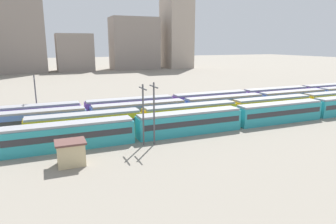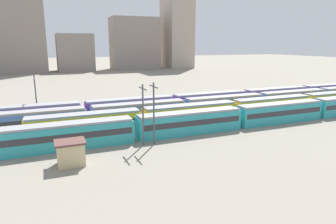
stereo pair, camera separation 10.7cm
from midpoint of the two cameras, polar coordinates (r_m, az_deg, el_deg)
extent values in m
plane|color=gray|center=(53.06, -13.56, -3.39)|extent=(600.00, 600.00, 0.00)
cube|color=teal|center=(44.63, -18.15, -4.48)|extent=(18.00, 3.00, 3.40)
cube|color=#2D2D33|center=(44.51, -18.19, -3.98)|extent=(17.20, 3.06, 0.90)
cube|color=#939399|center=(44.13, -18.32, -2.16)|extent=(17.60, 2.70, 0.35)
cube|color=teal|center=(49.56, 4.14, -2.16)|extent=(18.00, 3.00, 3.40)
cube|color=#2D2D33|center=(49.46, 4.14, -1.71)|extent=(17.20, 3.06, 0.90)
cube|color=#939399|center=(49.11, 4.17, -0.05)|extent=(17.60, 2.70, 0.35)
cube|color=teal|center=(60.29, 20.39, -0.24)|extent=(18.00, 3.00, 3.40)
cube|color=#2D2D33|center=(60.21, 20.42, 0.14)|extent=(17.20, 3.06, 0.90)
cube|color=#939399|center=(59.92, 20.53, 1.51)|extent=(17.60, 2.70, 0.35)
cube|color=yellow|center=(49.86, -15.52, -2.52)|extent=(18.00, 3.00, 3.40)
cube|color=#2D2D33|center=(49.76, -15.55, -2.06)|extent=(17.20, 3.06, 0.90)
cube|color=#939399|center=(49.41, -15.65, -0.42)|extent=(17.60, 2.70, 0.35)
cube|color=yellow|center=(55.27, 4.26, -0.59)|extent=(18.00, 3.00, 3.40)
cube|color=#2D2D33|center=(55.18, 4.27, -0.18)|extent=(17.20, 3.06, 0.90)
cube|color=#939399|center=(54.87, 4.29, 1.31)|extent=(17.60, 2.70, 0.35)
cube|color=yellow|center=(65.86, 19.09, 0.91)|extent=(18.00, 3.00, 3.40)
cube|color=#2D2D33|center=(65.78, 19.12, 1.26)|extent=(17.20, 3.06, 0.90)
cube|color=#939399|center=(65.52, 19.21, 2.52)|extent=(17.60, 2.70, 0.35)
cube|color=yellow|center=(79.60, 29.34, 1.92)|extent=(18.00, 3.00, 3.40)
cube|color=#4C70BC|center=(54.64, -24.76, -1.91)|extent=(18.00, 3.00, 3.40)
cube|color=#2D2D33|center=(54.55, -24.80, -1.50)|extent=(17.20, 3.06, 0.90)
cube|color=#939399|center=(54.24, -24.94, 0.00)|extent=(17.60, 2.70, 0.35)
cube|color=#4C70BC|center=(56.97, -5.48, -0.21)|extent=(18.00, 3.00, 3.40)
cube|color=#2D2D33|center=(56.88, -5.49, 0.19)|extent=(17.20, 3.06, 0.90)
cube|color=#939399|center=(56.58, -5.52, 1.64)|extent=(17.60, 2.70, 0.35)
cube|color=#4C70BC|center=(64.96, 10.64, 1.25)|extent=(18.00, 3.00, 3.40)
cube|color=#2D2D33|center=(64.88, 10.66, 1.60)|extent=(17.20, 3.06, 0.90)
cube|color=#939399|center=(64.62, 10.71, 2.87)|extent=(17.60, 2.70, 0.35)
cube|color=#4C70BC|center=(76.87, 22.53, 2.26)|extent=(18.00, 3.00, 3.40)
cube|color=#2D2D33|center=(76.80, 22.55, 2.56)|extent=(17.20, 3.06, 0.90)
cube|color=#939399|center=(76.58, 22.65, 3.64)|extent=(17.60, 2.70, 0.35)
cube|color=#6B429E|center=(59.72, -24.94, -0.76)|extent=(18.00, 3.00, 3.40)
cube|color=#2D2D33|center=(59.64, -24.97, -0.38)|extent=(17.20, 3.06, 0.90)
cube|color=#939399|center=(59.35, -25.11, 1.00)|extent=(17.60, 2.70, 0.35)
cube|color=#6B429E|center=(61.76, -7.21, 0.77)|extent=(18.00, 3.00, 3.40)
cube|color=#2D2D33|center=(61.68, -7.22, 1.14)|extent=(17.20, 3.06, 0.90)
cube|color=#939399|center=(61.40, -7.25, 2.48)|extent=(17.60, 2.70, 0.35)
cube|color=#6B429E|center=(69.11, 8.06, 2.03)|extent=(18.00, 3.00, 3.40)
cube|color=#2D2D33|center=(69.04, 8.07, 2.36)|extent=(17.20, 3.06, 0.90)
cube|color=#939399|center=(68.79, 8.11, 3.56)|extent=(17.60, 2.70, 0.35)
cube|color=#6B429E|center=(80.33, 19.76, 2.90)|extent=(18.00, 3.00, 3.40)
cube|color=#2D2D33|center=(80.27, 19.78, 3.19)|extent=(17.20, 3.06, 0.90)
cube|color=#939399|center=(80.05, 19.86, 4.22)|extent=(17.60, 2.70, 0.35)
cube|color=#6B429E|center=(94.04, 28.34, 3.47)|extent=(18.00, 3.00, 3.40)
cube|color=#2D2D33|center=(93.99, 28.36, 3.71)|extent=(17.20, 3.06, 0.90)
cube|color=#939399|center=(93.81, 28.46, 4.60)|extent=(17.60, 2.70, 0.35)
cylinder|color=#4C4C51|center=(43.31, -2.74, -0.38)|extent=(0.24, 0.24, 9.20)
cube|color=#47474C|center=(42.58, -2.80, 4.87)|extent=(0.16, 3.20, 0.16)
cylinder|color=#4C4C51|center=(62.27, -23.85, 2.42)|extent=(0.24, 0.24, 8.84)
cube|color=#47474C|center=(61.77, -24.17, 5.90)|extent=(0.16, 3.20, 0.16)
cylinder|color=#4C4C51|center=(43.12, -4.80, -0.63)|extent=(0.24, 0.24, 8.98)
cube|color=#47474C|center=(42.39, -4.90, 4.49)|extent=(0.16, 3.20, 0.16)
cube|color=#C6B284|center=(38.72, -18.05, -7.59)|extent=(3.20, 2.60, 2.80)
cube|color=brown|center=(38.23, -18.21, -5.45)|extent=(3.60, 3.00, 0.24)
cube|color=gray|center=(173.77, -26.54, 15.23)|extent=(23.47, 16.72, 51.43)
cube|color=gray|center=(174.10, -17.35, 10.75)|extent=(18.87, 17.01, 19.87)
cube|color=gray|center=(180.56, -6.45, 12.82)|extent=(27.02, 15.81, 29.46)
cube|color=#A89989|center=(190.39, 1.61, 16.56)|extent=(14.92, 19.92, 53.87)
camera|label=1|loc=(0.05, -90.05, -0.01)|focal=32.05mm
camera|label=2|loc=(0.05, 89.95, 0.01)|focal=32.05mm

